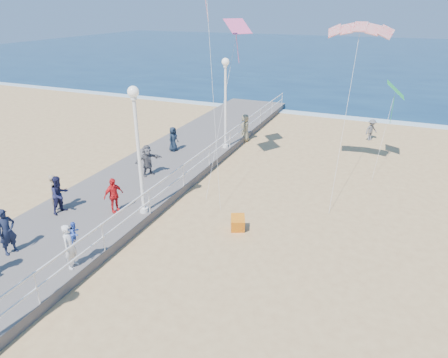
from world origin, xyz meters
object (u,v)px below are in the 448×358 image
at_px(woman_holding_toddler, 70,246).
at_px(toddler_held, 75,233).
at_px(beach_walker_c, 245,128).
at_px(spectator_0, 7,232).
at_px(lamp_post_mid, 137,139).
at_px(spectator_6, 55,193).
at_px(lamp_post_far, 225,94).
at_px(spectator_7, 60,195).
at_px(beach_walker_a, 371,130).
at_px(spectator_3, 114,195).
at_px(box_kite, 238,224).
at_px(spectator_4, 173,139).
at_px(spectator_5, 147,160).

bearing_deg(woman_holding_toddler, toddler_held, -53.40).
height_order(woman_holding_toddler, beach_walker_c, woman_holding_toddler).
bearing_deg(spectator_0, lamp_post_mid, -19.22).
relative_size(woman_holding_toddler, spectator_0, 0.93).
bearing_deg(lamp_post_mid, spectator_6, -160.68).
height_order(lamp_post_far, spectator_0, lamp_post_far).
relative_size(lamp_post_far, spectator_0, 3.08).
bearing_deg(spectator_7, lamp_post_far, -7.70).
xyz_separation_m(lamp_post_far, spectator_0, (-2.65, -13.40, -2.40)).
relative_size(spectator_6, beach_walker_a, 1.11).
relative_size(toddler_held, spectator_0, 0.47).
relative_size(spectator_3, box_kite, 2.58).
height_order(spectator_6, spectator_7, spectator_7).
xyz_separation_m(spectator_4, spectator_5, (0.64, -3.76, 0.08)).
height_order(spectator_3, beach_walker_c, spectator_3).
xyz_separation_m(lamp_post_mid, spectator_0, (-2.65, -4.40, -2.40)).
xyz_separation_m(toddler_held, box_kite, (3.89, 4.76, -1.36)).
bearing_deg(spectator_0, beach_walker_c, 1.55).
bearing_deg(spectator_6, beach_walker_a, -42.23).
relative_size(woman_holding_toddler, beach_walker_c, 0.86).
relative_size(spectator_7, beach_walker_a, 1.13).
bearing_deg(spectator_0, spectator_7, 21.71).
bearing_deg(spectator_7, beach_walker_c, -5.44).
relative_size(spectator_3, beach_walker_a, 1.07).
xyz_separation_m(lamp_post_far, spectator_7, (-3.18, -10.35, -2.44)).
distance_m(woman_holding_toddler, beach_walker_c, 15.92).
xyz_separation_m(spectator_0, beach_walker_a, (10.71, 19.62, -0.54)).
bearing_deg(toddler_held, spectator_0, 89.04).
relative_size(toddler_held, spectator_3, 0.53).
height_order(toddler_held, box_kite, toddler_held).
xyz_separation_m(spectator_6, spectator_7, (0.35, -0.12, 0.02)).
relative_size(toddler_held, box_kite, 1.36).
bearing_deg(beach_walker_c, woman_holding_toddler, -13.93).
distance_m(spectator_6, spectator_7, 0.37).
xyz_separation_m(spectator_3, beach_walker_c, (1.40, 12.20, -0.25)).
bearing_deg(lamp_post_mid, spectator_4, 109.99).
relative_size(lamp_post_mid, spectator_6, 3.32).
bearing_deg(woman_holding_toddler, spectator_4, 4.33).
distance_m(spectator_0, spectator_3, 4.22).
bearing_deg(lamp_post_mid, woman_holding_toddler, -90.68).
bearing_deg(box_kite, toddler_held, -153.04).
relative_size(toddler_held, spectator_7, 0.50).
height_order(woman_holding_toddler, spectator_6, spectator_6).
xyz_separation_m(spectator_3, spectator_6, (-2.40, -0.77, 0.03)).
bearing_deg(spectator_5, woman_holding_toddler, -138.19).
height_order(toddler_held, spectator_0, spectator_0).
bearing_deg(spectator_0, beach_walker_a, -16.80).
distance_m(lamp_post_far, beach_walker_c, 3.88).
relative_size(spectator_5, spectator_6, 1.01).
bearing_deg(spectator_0, spectator_5, 7.06).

